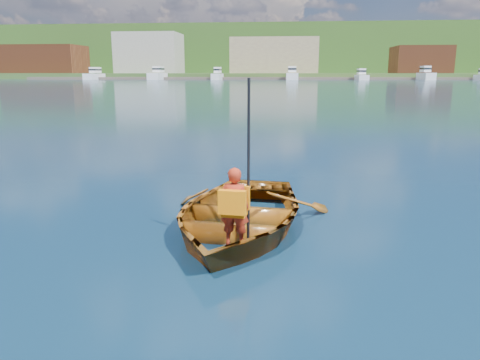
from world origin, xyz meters
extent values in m
plane|color=#10253F|center=(0.00, 0.00, 0.00)|extent=(600.00, 600.00, 0.00)
imported|color=brown|center=(-0.97, 0.78, 0.23)|extent=(3.01, 3.94, 0.76)
imported|color=#A22915|center=(-0.92, -0.13, 0.61)|extent=(0.39, 0.28, 1.01)
cube|color=orange|center=(-0.93, -0.25, 0.70)|extent=(0.35, 0.14, 0.30)
cube|color=orange|center=(-0.91, -0.01, 0.70)|extent=(0.35, 0.12, 0.30)
cube|color=orange|center=(-0.92, -0.13, 0.52)|extent=(0.32, 0.25, 0.05)
cylinder|color=black|center=(-0.76, 0.00, 1.14)|extent=(0.04, 0.04, 2.08)
cube|color=#385F27|center=(0.00, 190.00, 1.00)|extent=(400.00, 80.00, 2.00)
cube|color=#295221|center=(0.00, 240.00, 11.00)|extent=(400.00, 100.00, 22.00)
cube|color=brown|center=(-4.29, 148.00, 0.40)|extent=(159.93, 14.07, 0.80)
cube|color=maroon|center=(-90.00, 165.00, 7.00)|extent=(28.00, 16.00, 10.00)
cube|color=gray|center=(-50.00, 165.00, 9.00)|extent=(22.00, 16.00, 14.00)
cube|color=tan|center=(-5.00, 165.00, 8.00)|extent=(30.00, 16.00, 12.00)
cube|color=maroon|center=(45.00, 165.00, 6.50)|extent=(18.00, 16.00, 9.00)
cube|color=white|center=(-62.20, 143.00, 0.85)|extent=(3.10, 11.07, 2.13)
cube|color=white|center=(-62.20, 144.11, 3.03)|extent=(2.17, 4.98, 1.80)
cube|color=black|center=(-62.20, 144.11, 3.13)|extent=(2.23, 5.20, 0.50)
cube|color=white|center=(-41.33, 143.00, 0.94)|extent=(3.48, 12.41, 2.36)
cube|color=white|center=(-41.33, 144.24, 3.26)|extent=(2.43, 5.59, 1.80)
cube|color=black|center=(-41.33, 144.24, 3.36)|extent=(2.50, 5.83, 0.50)
cube|color=white|center=(-22.18, 143.00, 0.85)|extent=(2.69, 9.59, 2.13)
cube|color=white|center=(-22.18, 143.96, 3.03)|extent=(1.88, 4.32, 1.80)
cube|color=black|center=(-22.18, 143.96, 3.13)|extent=(1.93, 4.51, 0.50)
cube|color=white|center=(1.18, 143.00, 0.93)|extent=(3.56, 12.72, 2.34)
cube|color=white|center=(1.18, 144.27, 3.24)|extent=(2.49, 5.72, 1.80)
cube|color=black|center=(1.18, 144.27, 3.34)|extent=(2.56, 5.98, 0.50)
cube|color=white|center=(22.26, 143.00, 0.67)|extent=(3.01, 10.75, 1.66)
cube|color=white|center=(22.26, 144.08, 2.56)|extent=(2.11, 4.84, 1.80)
cube|color=black|center=(22.26, 144.08, 2.66)|extent=(2.17, 5.05, 0.50)
cube|color=white|center=(41.21, 143.00, 0.96)|extent=(3.01, 10.75, 2.39)
cube|color=white|center=(41.21, 144.08, 3.29)|extent=(2.11, 4.84, 1.80)
cube|color=black|center=(41.21, 144.08, 3.39)|extent=(2.17, 5.05, 0.50)
cylinder|color=#382314|center=(-83.40, 232.88, 12.01)|extent=(0.80, 0.80, 2.86)
sphere|color=#305A20|center=(-83.40, 232.88, 15.82)|extent=(5.34, 5.34, 5.34)
cylinder|color=#382314|center=(-16.06, 260.36, 17.72)|extent=(0.80, 0.80, 3.29)
sphere|color=#305A20|center=(-16.06, 260.36, 22.11)|extent=(6.15, 6.15, 6.15)
cylinder|color=#382314|center=(63.21, 207.67, 6.91)|extent=(0.80, 0.80, 2.76)
sphere|color=#305A20|center=(63.21, 207.67, 10.59)|extent=(5.15, 5.15, 5.15)
cylinder|color=#382314|center=(-68.00, 203.35, 6.56)|extent=(0.80, 0.80, 3.77)
sphere|color=#305A20|center=(-68.00, 203.35, 11.59)|extent=(7.05, 7.05, 7.05)
cylinder|color=#382314|center=(45.21, 231.38, 11.64)|extent=(0.80, 0.80, 2.72)
sphere|color=#305A20|center=(45.21, 231.38, 15.26)|extent=(5.08, 5.08, 5.08)
cylinder|color=#382314|center=(-50.65, 205.68, 6.66)|extent=(0.80, 0.80, 3.06)
sphere|color=#305A20|center=(-50.65, 205.68, 10.74)|extent=(5.71, 5.71, 5.71)
cylinder|color=#382314|center=(13.38, 217.50, 9.35)|extent=(0.80, 0.80, 3.69)
sphere|color=#305A20|center=(13.38, 217.50, 14.27)|extent=(6.90, 6.90, 6.90)
cylinder|color=#382314|center=(-85.00, 274.48, 20.30)|extent=(0.80, 0.80, 2.82)
sphere|color=#305A20|center=(-85.00, 274.48, 24.06)|extent=(5.25, 5.25, 5.25)
cylinder|color=#382314|center=(73.82, 209.52, 7.26)|extent=(0.80, 0.80, 2.72)
sphere|color=#305A20|center=(73.82, 209.52, 10.89)|extent=(5.08, 5.08, 5.08)
cylinder|color=#382314|center=(-121.56, 272.37, 19.70)|extent=(0.80, 0.80, 2.45)
sphere|color=#305A20|center=(-121.56, 272.37, 22.97)|extent=(4.58, 4.58, 4.58)
cylinder|color=#382314|center=(-9.64, 255.87, 16.46)|extent=(0.80, 0.80, 2.57)
sphere|color=#305A20|center=(-9.64, 255.87, 19.88)|extent=(4.79, 4.79, 4.79)
cylinder|color=#382314|center=(63.15, 271.03, 19.97)|extent=(0.80, 0.80, 3.52)
sphere|color=#305A20|center=(63.15, 271.03, 24.66)|extent=(6.57, 6.57, 6.57)
cylinder|color=#382314|center=(-80.47, 256.88, 17.04)|extent=(0.80, 0.80, 3.33)
sphere|color=#305A20|center=(-80.47, 256.88, 21.48)|extent=(6.21, 6.21, 6.21)
camera|label=1|loc=(-0.30, -5.71, 2.24)|focal=35.00mm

